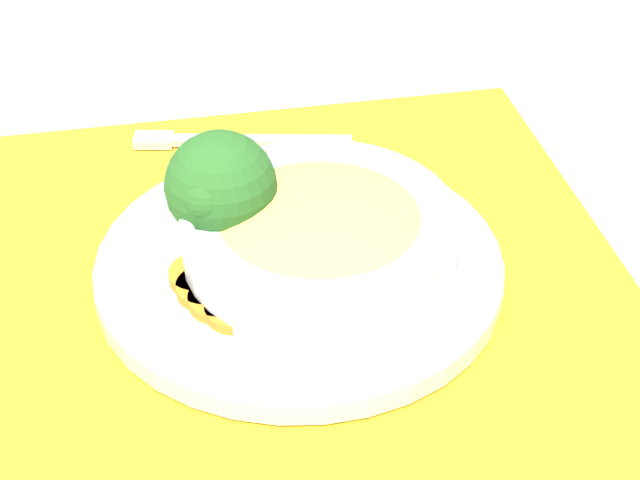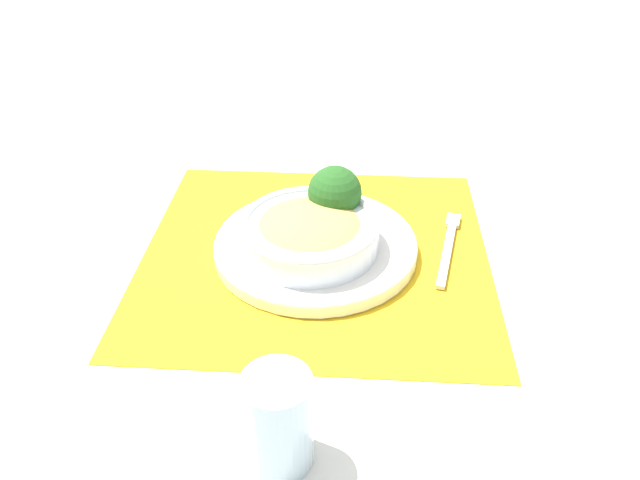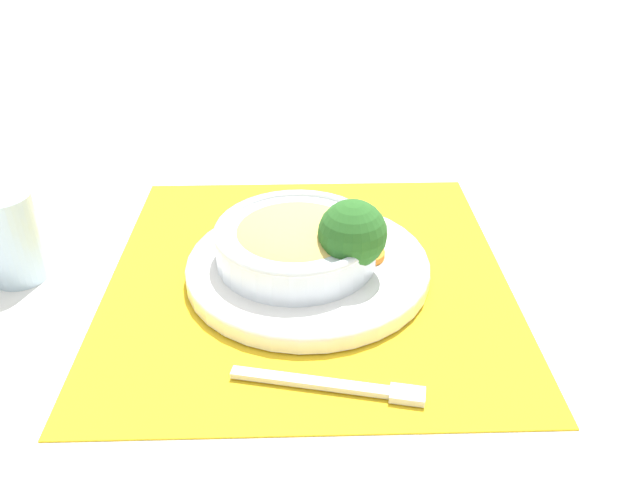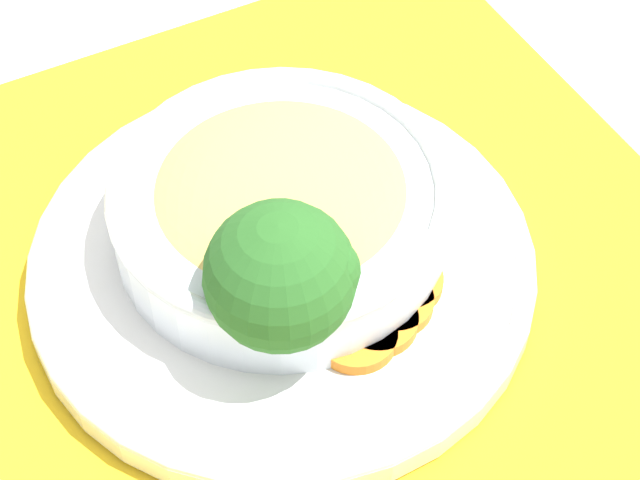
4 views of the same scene
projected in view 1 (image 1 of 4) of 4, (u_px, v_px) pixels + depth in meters
ground_plane at (300, 282)px, 0.76m from camera, size 4.00×4.00×0.00m
placemat at (300, 280)px, 0.75m from camera, size 0.52×0.50×0.00m
plate at (299, 265)px, 0.75m from camera, size 0.28×0.28×0.02m
bowl at (320, 232)px, 0.72m from camera, size 0.19×0.19×0.05m
broccoli_floret at (220, 187)px, 0.72m from camera, size 0.08×0.08×0.09m
carrot_slice_near at (201, 275)px, 0.72m from camera, size 0.04×0.04×0.01m
carrot_slice_middle at (209, 288)px, 0.71m from camera, size 0.04×0.04×0.01m
carrot_slice_far at (221, 300)px, 0.70m from camera, size 0.04×0.04×0.01m
carrot_slice_extra at (238, 309)px, 0.70m from camera, size 0.04×0.04×0.01m
fork at (220, 141)px, 0.90m from camera, size 0.04×0.18×0.01m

